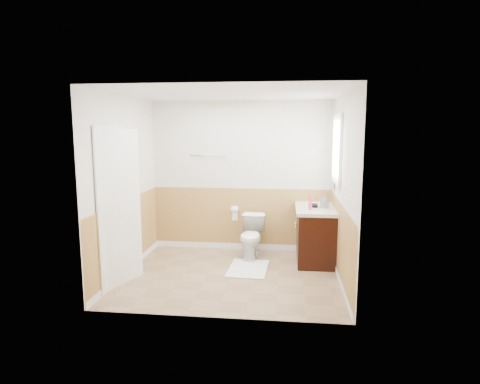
# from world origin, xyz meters

# --- Properties ---
(floor) EXTENTS (3.00, 3.00, 0.00)m
(floor) POSITION_xyz_m (0.00, 0.00, 0.00)
(floor) COLOR #8C7051
(floor) RESTS_ON ground
(ceiling) EXTENTS (3.00, 3.00, 0.00)m
(ceiling) POSITION_xyz_m (0.00, 0.00, 2.50)
(ceiling) COLOR white
(ceiling) RESTS_ON floor
(wall_back) EXTENTS (3.00, 0.00, 3.00)m
(wall_back) POSITION_xyz_m (0.00, 1.30, 1.25)
(wall_back) COLOR silver
(wall_back) RESTS_ON floor
(wall_front) EXTENTS (3.00, 0.00, 3.00)m
(wall_front) POSITION_xyz_m (0.00, -1.30, 1.25)
(wall_front) COLOR silver
(wall_front) RESTS_ON floor
(wall_left) EXTENTS (0.00, 3.00, 3.00)m
(wall_left) POSITION_xyz_m (-1.50, 0.00, 1.25)
(wall_left) COLOR silver
(wall_left) RESTS_ON floor
(wall_right) EXTENTS (0.00, 3.00, 3.00)m
(wall_right) POSITION_xyz_m (1.50, 0.00, 1.25)
(wall_right) COLOR silver
(wall_right) RESTS_ON floor
(wainscot_back) EXTENTS (3.00, 0.00, 3.00)m
(wainscot_back) POSITION_xyz_m (0.00, 1.29, 0.50)
(wainscot_back) COLOR #B38D47
(wainscot_back) RESTS_ON floor
(wainscot_front) EXTENTS (3.00, 0.00, 3.00)m
(wainscot_front) POSITION_xyz_m (0.00, -1.29, 0.50)
(wainscot_front) COLOR #B38D47
(wainscot_front) RESTS_ON floor
(wainscot_left) EXTENTS (0.00, 2.60, 2.60)m
(wainscot_left) POSITION_xyz_m (-1.49, 0.00, 0.50)
(wainscot_left) COLOR #B38D47
(wainscot_left) RESTS_ON floor
(wainscot_right) EXTENTS (0.00, 2.60, 2.60)m
(wainscot_right) POSITION_xyz_m (1.49, 0.00, 0.50)
(wainscot_right) COLOR #B38D47
(wainscot_right) RESTS_ON floor
(toilet) EXTENTS (0.41, 0.68, 0.68)m
(toilet) POSITION_xyz_m (0.22, 0.84, 0.34)
(toilet) COLOR white
(toilet) RESTS_ON floor
(bath_mat) EXTENTS (0.59, 0.82, 0.02)m
(bath_mat) POSITION_xyz_m (0.22, 0.28, 0.01)
(bath_mat) COLOR white
(bath_mat) RESTS_ON floor
(vanity_cabinet) EXTENTS (0.55, 1.10, 0.80)m
(vanity_cabinet) POSITION_xyz_m (1.21, 0.84, 0.40)
(vanity_cabinet) COLOR black
(vanity_cabinet) RESTS_ON floor
(vanity_knob_left) EXTENTS (0.03, 0.03, 0.03)m
(vanity_knob_left) POSITION_xyz_m (0.91, 0.74, 0.55)
(vanity_knob_left) COLOR silver
(vanity_knob_left) RESTS_ON vanity_cabinet
(vanity_knob_right) EXTENTS (0.03, 0.03, 0.03)m
(vanity_knob_right) POSITION_xyz_m (0.91, 0.94, 0.55)
(vanity_knob_right) COLOR silver
(vanity_knob_right) RESTS_ON vanity_cabinet
(countertop) EXTENTS (0.60, 1.15, 0.05)m
(countertop) POSITION_xyz_m (1.20, 0.84, 0.83)
(countertop) COLOR silver
(countertop) RESTS_ON vanity_cabinet
(sink_basin) EXTENTS (0.36, 0.36, 0.02)m
(sink_basin) POSITION_xyz_m (1.21, 0.99, 0.86)
(sink_basin) COLOR white
(sink_basin) RESTS_ON countertop
(faucet) EXTENTS (0.02, 0.02, 0.14)m
(faucet) POSITION_xyz_m (1.39, 0.99, 0.92)
(faucet) COLOR #B4B5BA
(faucet) RESTS_ON countertop
(lotion_bottle) EXTENTS (0.05, 0.05, 0.22)m
(lotion_bottle) POSITION_xyz_m (1.11, 0.57, 0.96)
(lotion_bottle) COLOR #EC3D74
(lotion_bottle) RESTS_ON countertop
(soap_dispenser) EXTENTS (0.13, 0.13, 0.21)m
(soap_dispenser) POSITION_xyz_m (1.33, 0.74, 0.96)
(soap_dispenser) COLOR gray
(soap_dispenser) RESTS_ON countertop
(hair_dryer_body) EXTENTS (0.14, 0.07, 0.07)m
(hair_dryer_body) POSITION_xyz_m (1.16, 0.75, 0.89)
(hair_dryer_body) COLOR black
(hair_dryer_body) RESTS_ON countertop
(hair_dryer_handle) EXTENTS (0.03, 0.03, 0.07)m
(hair_dryer_handle) POSITION_xyz_m (1.13, 0.74, 0.86)
(hair_dryer_handle) COLOR black
(hair_dryer_handle) RESTS_ON countertop
(mirror_panel) EXTENTS (0.02, 0.35, 0.90)m
(mirror_panel) POSITION_xyz_m (1.48, 1.10, 1.55)
(mirror_panel) COLOR silver
(mirror_panel) RESTS_ON wall_right
(window_frame) EXTENTS (0.04, 0.80, 1.00)m
(window_frame) POSITION_xyz_m (1.47, 0.59, 1.75)
(window_frame) COLOR white
(window_frame) RESTS_ON wall_right
(window_glass) EXTENTS (0.01, 0.70, 0.90)m
(window_glass) POSITION_xyz_m (1.49, 0.59, 1.75)
(window_glass) COLOR white
(window_glass) RESTS_ON wall_right
(door) EXTENTS (0.29, 0.78, 2.04)m
(door) POSITION_xyz_m (-1.40, -0.45, 1.02)
(door) COLOR white
(door) RESTS_ON wall_left
(door_frame) EXTENTS (0.02, 0.92, 2.10)m
(door_frame) POSITION_xyz_m (-1.48, -0.45, 1.03)
(door_frame) COLOR white
(door_frame) RESTS_ON wall_left
(door_knob) EXTENTS (0.06, 0.06, 0.06)m
(door_knob) POSITION_xyz_m (-1.34, -0.12, 0.95)
(door_knob) COLOR silver
(door_knob) RESTS_ON door
(towel_bar) EXTENTS (0.62, 0.02, 0.02)m
(towel_bar) POSITION_xyz_m (-0.55, 1.25, 1.60)
(towel_bar) COLOR silver
(towel_bar) RESTS_ON wall_back
(tp_holder_bar) EXTENTS (0.14, 0.02, 0.02)m
(tp_holder_bar) POSITION_xyz_m (-0.10, 1.23, 0.70)
(tp_holder_bar) COLOR silver
(tp_holder_bar) RESTS_ON wall_back
(tp_roll) EXTENTS (0.10, 0.11, 0.11)m
(tp_roll) POSITION_xyz_m (-0.10, 1.23, 0.70)
(tp_roll) COLOR white
(tp_roll) RESTS_ON tp_holder_bar
(tp_sheet) EXTENTS (0.10, 0.01, 0.16)m
(tp_sheet) POSITION_xyz_m (-0.10, 1.23, 0.59)
(tp_sheet) COLOR white
(tp_sheet) RESTS_ON tp_roll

